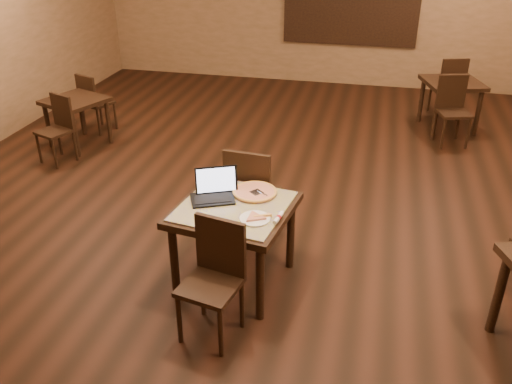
% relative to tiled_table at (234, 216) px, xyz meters
% --- Properties ---
extents(ground, '(10.00, 10.00, 0.00)m').
position_rel_tiled_table_xyz_m(ground, '(-0.07, 1.23, -0.66)').
color(ground, black).
rests_on(ground, ground).
extents(tiled_table, '(1.04, 1.04, 0.76)m').
position_rel_tiled_table_xyz_m(tiled_table, '(0.00, 0.00, 0.00)').
color(tiled_table, black).
rests_on(tiled_table, ground).
extents(chair_main_near, '(0.48, 0.48, 0.94)m').
position_rel_tiled_table_xyz_m(chair_main_near, '(0.02, -0.62, -0.13)').
color(chair_main_near, black).
rests_on(chair_main_near, ground).
extents(chair_main_far, '(0.48, 0.48, 1.02)m').
position_rel_tiled_table_xyz_m(chair_main_far, '(-0.01, 0.61, -0.08)').
color(chair_main_far, black).
rests_on(chair_main_far, ground).
extents(laptop, '(0.43, 0.41, 0.25)m').
position_rel_tiled_table_xyz_m(laptop, '(-0.20, 0.11, 0.17)').
color(laptop, black).
rests_on(laptop, tiled_table).
extents(plate, '(0.24, 0.24, 0.01)m').
position_rel_tiled_table_xyz_m(plate, '(0.22, -0.18, 0.11)').
color(plate, white).
rests_on(plate, tiled_table).
extents(pizza_slice, '(0.26, 0.26, 0.02)m').
position_rel_tiled_table_xyz_m(pizza_slice, '(0.22, -0.18, 0.13)').
color(pizza_slice, beige).
rests_on(pizza_slice, plate).
extents(pizza_pan, '(0.36, 0.36, 0.01)m').
position_rel_tiled_table_xyz_m(pizza_pan, '(0.12, 0.24, 0.11)').
color(pizza_pan, silver).
rests_on(pizza_pan, tiled_table).
extents(pizza_whole, '(0.38, 0.38, 0.03)m').
position_rel_tiled_table_xyz_m(pizza_whole, '(0.12, 0.24, 0.12)').
color(pizza_whole, beige).
rests_on(pizza_whole, pizza_pan).
extents(spatula, '(0.23, 0.21, 0.01)m').
position_rel_tiled_table_xyz_m(spatula, '(0.14, 0.22, 0.13)').
color(spatula, silver).
rests_on(spatula, pizza_whole).
extents(napkin_roll, '(0.06, 0.17, 0.04)m').
position_rel_tiled_table_xyz_m(napkin_roll, '(0.40, -0.14, 0.12)').
color(napkin_roll, white).
rests_on(napkin_roll, tiled_table).
extents(other_table_a, '(0.95, 0.95, 0.72)m').
position_rel_tiled_table_xyz_m(other_table_a, '(2.09, 4.30, -0.06)').
color(other_table_a, black).
rests_on(other_table_a, ground).
extents(other_table_a_chair_near, '(0.50, 0.50, 0.93)m').
position_rel_tiled_table_xyz_m(other_table_a_chair_near, '(2.06, 3.75, -0.14)').
color(other_table_a_chair_near, black).
rests_on(other_table_a_chair_near, ground).
extents(other_table_a_chair_far, '(0.50, 0.50, 0.93)m').
position_rel_tiled_table_xyz_m(other_table_a_chair_far, '(2.11, 4.84, -0.14)').
color(other_table_a_chair_far, black).
rests_on(other_table_a_chair_far, ground).
extents(other_table_b, '(0.91, 0.91, 0.66)m').
position_rel_tiled_table_xyz_m(other_table_b, '(-2.88, 2.48, -0.11)').
color(other_table_b, black).
rests_on(other_table_b, ground).
extents(other_table_b_chair_near, '(0.48, 0.48, 0.85)m').
position_rel_tiled_table_xyz_m(other_table_b_chair_near, '(-2.86, 1.98, -0.18)').
color(other_table_b_chair_near, black).
rests_on(other_table_b_chair_near, ground).
extents(other_table_b_chair_far, '(0.48, 0.48, 0.85)m').
position_rel_tiled_table_xyz_m(other_table_b_chair_far, '(-2.91, 2.98, -0.18)').
color(other_table_b_chair_far, black).
rests_on(other_table_b_chair_far, ground).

